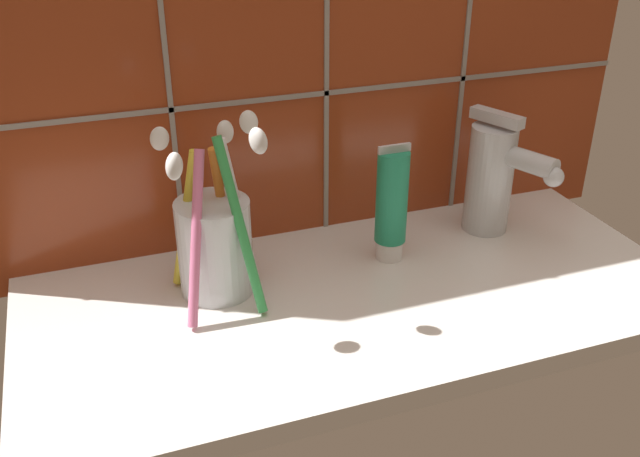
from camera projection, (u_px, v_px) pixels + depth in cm
name	position (u px, v px, depth cm)	size (l,w,h in cm)	color
sink_counter	(360.00, 301.00, 68.75)	(63.64, 29.06, 2.00)	silver
tile_wall_backsplash	(309.00, 38.00, 70.79)	(73.64, 1.72, 45.97)	#933819
toothbrush_cup	(215.00, 240.00, 66.12)	(10.02, 11.10, 18.27)	silver
toothpaste_tube	(392.00, 204.00, 71.32)	(3.37, 3.21, 12.50)	white
sink_faucet	(495.00, 175.00, 76.63)	(6.43, 10.83, 13.55)	silver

